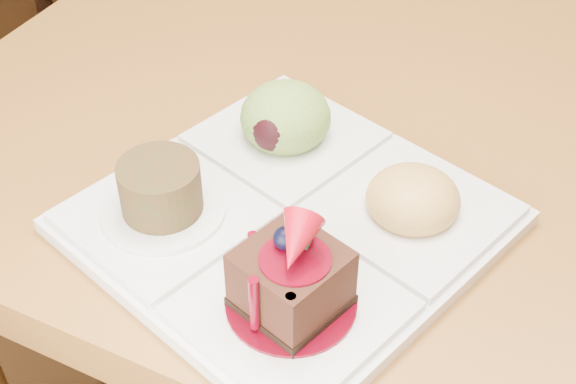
% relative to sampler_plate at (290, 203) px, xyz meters
% --- Properties ---
extents(ground, '(6.00, 6.00, 0.00)m').
position_rel_sampler_plate_xyz_m(ground, '(0.13, 0.75, -0.77)').
color(ground, '#503017').
extents(sampler_plate, '(0.33, 0.33, 0.10)m').
position_rel_sampler_plate_xyz_m(sampler_plate, '(0.00, 0.00, 0.00)').
color(sampler_plate, silver).
rests_on(sampler_plate, dining_table).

